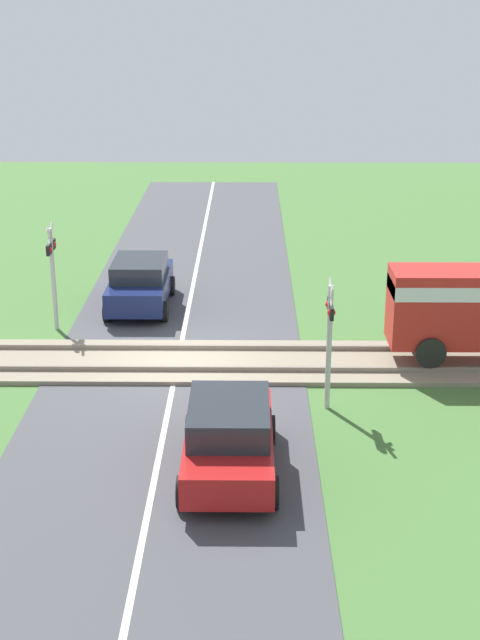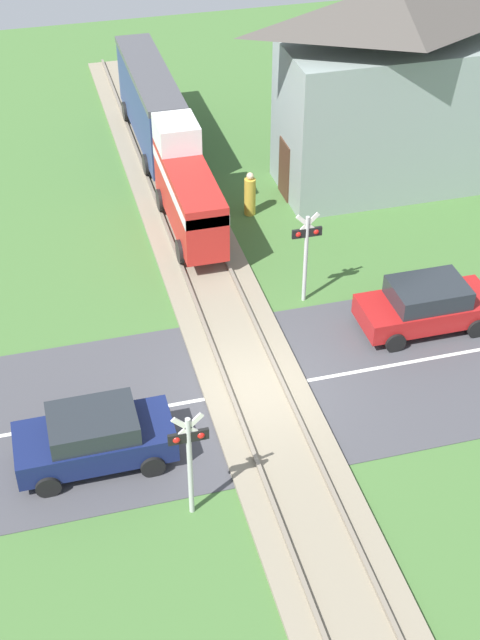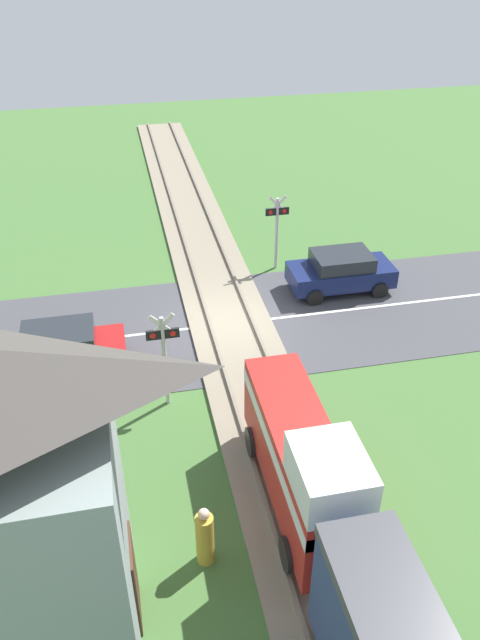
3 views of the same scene
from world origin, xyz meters
TOP-DOWN VIEW (x-y plane):
  - ground_plane at (0.00, 0.00)m, footprint 60.00×60.00m
  - road_surface at (0.00, 0.00)m, footprint 48.00×6.40m
  - track_bed at (0.00, 0.00)m, footprint 2.80×48.00m
  - train at (0.00, 12.07)m, footprint 1.58×13.18m
  - car_near_crossing at (-4.42, -1.44)m, footprint 3.79×1.84m
  - car_far_side at (5.50, 1.44)m, footprint 3.88×1.86m
  - crossing_signal_west_approach at (-2.53, -3.60)m, footprint 0.90×0.18m
  - crossing_signal_east_approach at (2.53, 3.60)m, footprint 0.90×0.18m
  - station_building at (7.38, 9.84)m, footprint 7.65×3.86m
  - pedestrian_by_station at (2.32, 8.94)m, footprint 0.40×0.40m

SIDE VIEW (x-z plane):
  - ground_plane at x=0.00m, z-range 0.00..0.00m
  - road_surface at x=0.00m, z-range 0.00..0.02m
  - track_bed at x=0.00m, z-range -0.05..0.19m
  - pedestrian_by_station at x=2.32m, z-range -0.07..1.53m
  - car_far_side at x=5.50m, z-range 0.03..1.53m
  - car_near_crossing at x=-4.42m, z-range 0.04..1.53m
  - train at x=0.00m, z-range 0.28..3.46m
  - crossing_signal_west_approach at x=-2.53m, z-range 0.43..3.46m
  - crossing_signal_east_approach at x=2.53m, z-range 0.43..3.46m
  - station_building at x=7.38m, z-range -0.10..7.17m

